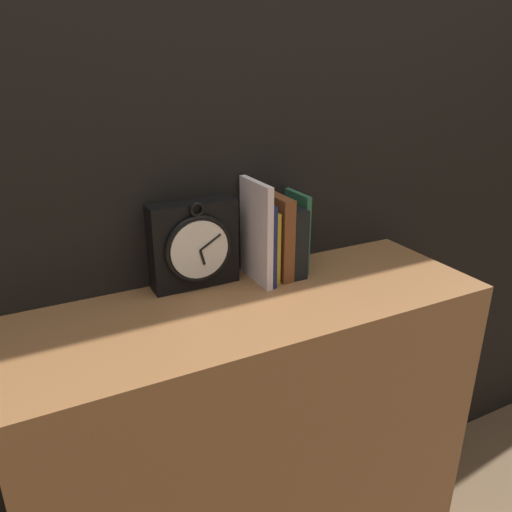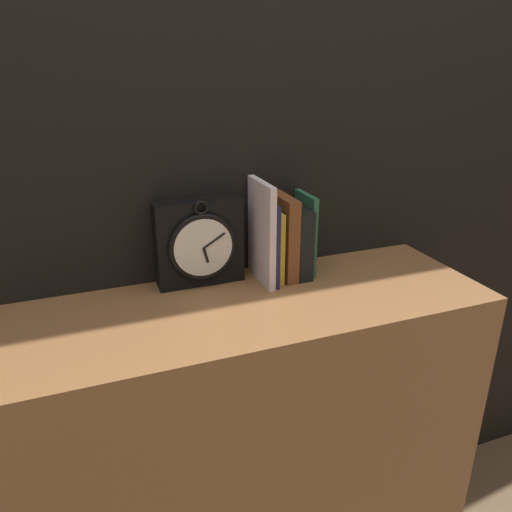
% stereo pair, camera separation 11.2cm
% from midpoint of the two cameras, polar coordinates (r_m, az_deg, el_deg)
% --- Properties ---
extents(wall_back, '(6.00, 0.05, 2.60)m').
position_cam_midpoint_polar(wall_back, '(1.25, -7.41, 13.92)').
color(wall_back, black).
rests_on(wall_back, ground_plane).
extents(bookshelf, '(1.13, 0.39, 0.94)m').
position_cam_midpoint_polar(bookshelf, '(1.44, -2.39, -22.18)').
color(bookshelf, '#936038').
rests_on(bookshelf, ground_plane).
extents(clock, '(0.21, 0.08, 0.22)m').
position_cam_midpoint_polar(clock, '(1.22, -9.68, 1.20)').
color(clock, black).
rests_on(clock, bookshelf).
extents(book_slot0_white, '(0.02, 0.15, 0.26)m').
position_cam_midpoint_polar(book_slot0_white, '(1.23, -2.60, 2.68)').
color(book_slot0_white, white).
rests_on(book_slot0_white, bookshelf).
extents(book_slot1_navy, '(0.01, 0.15, 0.21)m').
position_cam_midpoint_polar(book_slot1_navy, '(1.24, -2.00, 1.76)').
color(book_slot1_navy, '#1D224B').
rests_on(book_slot1_navy, bookshelf).
extents(book_slot2_yellow, '(0.02, 0.13, 0.18)m').
position_cam_midpoint_polar(book_slot2_yellow, '(1.26, -1.38, 1.49)').
color(book_slot2_yellow, yellow).
rests_on(book_slot2_yellow, bookshelf).
extents(book_slot3_brown, '(0.03, 0.13, 0.21)m').
position_cam_midpoint_polar(book_slot3_brown, '(1.27, -0.15, 2.28)').
color(book_slot3_brown, brown).
rests_on(book_slot3_brown, bookshelf).
extents(book_slot4_black, '(0.04, 0.13, 0.18)m').
position_cam_midpoint_polar(book_slot4_black, '(1.29, 1.29, 1.89)').
color(book_slot4_black, black).
rests_on(book_slot4_black, bookshelf).
extents(book_slot5_green, '(0.01, 0.11, 0.21)m').
position_cam_midpoint_polar(book_slot5_green, '(1.31, 2.25, 2.79)').
color(book_slot5_green, '#296243').
rests_on(book_slot5_green, bookshelf).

